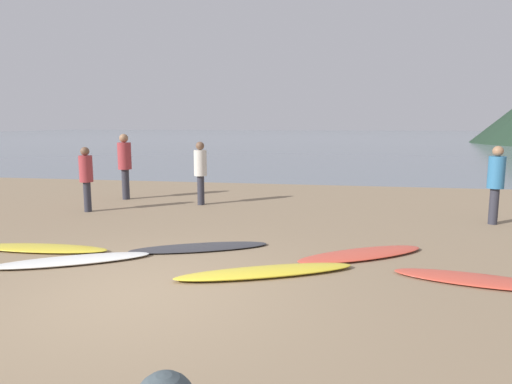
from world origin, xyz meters
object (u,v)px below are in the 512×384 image
Objects in this scene: surfboard_0 at (42,248)px; person_3 at (200,168)px; surfboard_3 at (266,272)px; surfboard_5 at (477,280)px; person_1 at (86,174)px; surfboard_1 at (72,260)px; surfboard_2 at (200,247)px; person_2 at (125,161)px; person_0 at (496,178)px; surfboard_4 at (361,254)px.

surfboard_0 is 1.41× the size of person_3.
surfboard_5 is at bearing -19.78° from surfboard_3.
surfboard_1 is at bearing 151.74° from person_1.
surfboard_2 is 4.29m from surfboard_5.
person_2 reaches higher than surfboard_2.
person_0 reaches higher than surfboard_3.
person_1 is 0.95× the size of person_3.
surfboard_2 is at bearing 8.80° from surfboard_0.
person_2 is at bearing 141.33° from person_3.
surfboard_0 is 0.89× the size of surfboard_3.
surfboard_3 is (1.32, -1.14, 0.02)m from surfboard_2.
person_1 is (-4.95, 3.87, 0.87)m from surfboard_3.
surfboard_1 is 3.03m from surfboard_3.
person_0 reaches higher than surfboard_0.
surfboard_4 is (1.38, 1.16, -0.01)m from surfboard_3.
person_2 is (-7.71, 5.51, 1.04)m from surfboard_5.
surfboard_4 is at bearing -168.07° from person_1.
person_1 is at bearing 145.93° from person_2.
surfboard_3 is 1.44× the size of person_2.
person_1 is at bearing -177.56° from person_3.
person_2 is at bearing 156.43° from surfboard_5.
surfboard_4 is 1.47× the size of person_1.
person_1 reaches higher than surfboard_5.
person_0 reaches higher than surfboard_1.
person_0 reaches higher than surfboard_5.
surfboard_3 is 1.80m from surfboard_4.
surfboard_4 is at bearing -14.05° from surfboard_1.
person_0 is 9.19m from person_1.
person_2 reaches higher than surfboard_0.
surfboard_1 is at bearing 155.37° from surfboard_3.
surfboard_1 is 2.03m from surfboard_2.
person_0 is (4.24, 4.09, 0.93)m from surfboard_3.
surfboard_0 is at bearing 147.52° from surfboard_3.
surfboard_0 is 3.54m from person_1.
surfboard_2 is 1.30× the size of person_2.
surfboard_5 is at bearing -26.72° from surfboard_1.
surfboard_4 is at bearing -22.25° from surfboard_2.
surfboard_5 is 1.31× the size of person_0.
surfboard_1 is 0.99× the size of surfboard_2.
surfboard_1 is 1.50× the size of person_1.
person_2 is at bearing 104.82° from surfboard_2.
surfboard_1 is (0.90, -0.55, 0.00)m from surfboard_0.
surfboard_1 is 1.28× the size of person_2.
surfboard_5 is (6.79, -0.39, -0.01)m from surfboard_0.
person_1 is at bearing 20.48° from person_0.
person_2 is at bearing 97.19° from surfboard_0.
surfboard_1 is at bearing 166.85° from person_2.
surfboard_3 is 1.68× the size of person_1.
surfboard_3 is at bearing -170.63° from person_2.
surfboard_4 is 7.78m from person_2.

